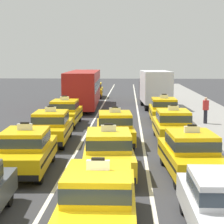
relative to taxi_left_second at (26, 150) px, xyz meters
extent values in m
cube|color=silver|center=(1.46, 13.35, -0.87)|extent=(0.14, 80.00, 0.01)
cube|color=silver|center=(4.66, 13.35, -0.87)|extent=(0.14, 80.00, 0.01)
cylinder|color=black|center=(0.34, -3.59, -0.56)|extent=(0.28, 0.65, 0.64)
cylinder|color=black|center=(-0.82, 1.54, -0.56)|extent=(0.27, 0.65, 0.64)
cylinder|color=black|center=(0.66, 1.61, -0.56)|extent=(0.27, 0.65, 0.64)
cylinder|color=black|center=(0.81, -1.44, -0.56)|extent=(0.27, 0.65, 0.64)
cube|color=yellow|center=(0.00, 0.05, -0.21)|extent=(2.02, 4.58, 0.70)
cube|color=black|center=(0.00, 0.05, -0.16)|extent=(2.02, 4.23, 0.10)
cube|color=yellow|center=(0.01, -0.10, 0.46)|extent=(1.70, 2.18, 0.64)
cube|color=#2D3842|center=(0.01, -0.10, 0.46)|extent=(1.72, 2.20, 0.35)
cube|color=white|center=(0.01, -0.10, 0.90)|extent=(0.57, 0.15, 0.24)
cube|color=black|center=(0.01, -0.10, 1.05)|extent=(0.33, 0.13, 0.06)
cube|color=black|center=(-0.11, 2.26, -0.46)|extent=(1.71, 0.23, 0.20)
cube|color=black|center=(0.11, -2.16, -0.46)|extent=(1.71, 0.23, 0.20)
cylinder|color=black|center=(-0.86, 6.88, -0.56)|extent=(0.27, 0.65, 0.64)
cylinder|color=black|center=(0.61, 6.94, -0.56)|extent=(0.27, 0.65, 0.64)
cylinder|color=black|center=(-0.74, 3.82, -0.56)|extent=(0.27, 0.65, 0.64)
cylinder|color=black|center=(0.74, 3.88, -0.56)|extent=(0.27, 0.65, 0.64)
cube|color=yellow|center=(-0.06, 5.38, -0.21)|extent=(1.98, 4.57, 0.70)
cube|color=black|center=(-0.06, 5.38, -0.16)|extent=(1.99, 4.21, 0.10)
cube|color=yellow|center=(-0.05, 5.23, 0.46)|extent=(1.68, 2.16, 0.64)
cube|color=#2D3842|center=(-0.05, 5.23, 0.46)|extent=(1.70, 2.18, 0.35)
cube|color=white|center=(-0.05, 5.23, 0.90)|extent=(0.56, 0.14, 0.24)
cube|color=black|center=(-0.05, 5.23, 1.05)|extent=(0.32, 0.12, 0.06)
cube|color=black|center=(-0.15, 7.59, -0.46)|extent=(1.71, 0.21, 0.20)
cube|color=black|center=(0.03, 3.17, -0.46)|extent=(1.71, 0.21, 0.20)
cylinder|color=black|center=(-1.00, 12.59, -0.56)|extent=(0.24, 0.64, 0.64)
cylinder|color=black|center=(0.48, 12.60, -0.56)|extent=(0.24, 0.64, 0.64)
cylinder|color=black|center=(-0.98, 9.53, -0.56)|extent=(0.24, 0.64, 0.64)
cylinder|color=black|center=(0.50, 9.54, -0.56)|extent=(0.24, 0.64, 0.64)
cube|color=yellow|center=(-0.25, 11.07, -0.21)|extent=(1.83, 4.51, 0.70)
cube|color=black|center=(-0.25, 11.07, -0.16)|extent=(1.85, 4.15, 0.10)
cube|color=yellow|center=(-0.25, 10.92, 0.46)|extent=(1.62, 2.11, 0.64)
cube|color=#2D3842|center=(-0.25, 10.92, 0.46)|extent=(1.64, 2.13, 0.35)
cube|color=white|center=(-0.25, 10.92, 0.90)|extent=(0.56, 0.12, 0.24)
cube|color=black|center=(-0.25, 10.92, 1.05)|extent=(0.32, 0.11, 0.06)
cube|color=black|center=(-0.26, 13.28, -0.46)|extent=(1.71, 0.15, 0.20)
cube|color=black|center=(-0.23, 8.86, -0.46)|extent=(1.71, 0.15, 0.20)
cylinder|color=black|center=(-1.23, 24.13, -0.56)|extent=(0.26, 0.65, 0.64)
cylinder|color=black|center=(0.77, 24.20, -0.56)|extent=(0.26, 0.65, 0.64)
cylinder|color=black|center=(-1.00, 17.42, -0.56)|extent=(0.26, 0.65, 0.64)
cylinder|color=black|center=(1.00, 17.49, -0.56)|extent=(0.26, 0.65, 0.64)
cube|color=#B21E19|center=(-0.11, 20.81, 0.89)|extent=(2.87, 11.28, 2.90)
cube|color=#2D3842|center=(-0.11, 20.81, 1.14)|extent=(2.88, 10.83, 0.84)
cube|color=black|center=(-0.30, 26.36, 2.09)|extent=(2.13, 0.15, 0.36)
cylinder|color=black|center=(-0.76, 31.66, -0.56)|extent=(0.26, 0.65, 0.64)
cylinder|color=black|center=(0.72, 31.71, -0.56)|extent=(0.26, 0.65, 0.64)
cylinder|color=black|center=(-0.65, 28.60, -0.56)|extent=(0.26, 0.65, 0.64)
cylinder|color=black|center=(0.82, 28.65, -0.56)|extent=(0.26, 0.65, 0.64)
cube|color=yellow|center=(0.03, 30.16, -0.21)|extent=(1.96, 4.56, 0.70)
cube|color=black|center=(0.03, 30.16, -0.16)|extent=(1.96, 4.20, 0.10)
cube|color=yellow|center=(0.04, 30.01, 0.46)|extent=(1.67, 2.15, 0.64)
cube|color=#2D3842|center=(0.04, 30.01, 0.46)|extent=(1.69, 2.18, 0.35)
cube|color=white|center=(0.04, 30.01, 0.90)|extent=(0.56, 0.14, 0.24)
cube|color=black|center=(0.04, 30.01, 1.05)|extent=(0.32, 0.12, 0.06)
cube|color=black|center=(-0.04, 32.37, -0.46)|extent=(1.71, 0.20, 0.20)
cube|color=black|center=(0.11, 27.95, -0.46)|extent=(1.71, 0.20, 0.20)
cylinder|color=black|center=(2.44, -3.78, -0.56)|extent=(0.24, 0.64, 0.64)
cylinder|color=black|center=(3.91, -3.78, -0.56)|extent=(0.24, 0.64, 0.64)
cube|color=yellow|center=(3.18, -5.31, -0.21)|extent=(1.83, 4.51, 0.70)
cube|color=black|center=(3.18, -5.31, -0.16)|extent=(1.84, 4.15, 0.10)
cube|color=yellow|center=(3.18, -5.46, 0.46)|extent=(1.61, 2.11, 0.64)
cube|color=#2D3842|center=(3.18, -5.46, 0.46)|extent=(1.63, 2.13, 0.35)
cube|color=white|center=(3.18, -5.46, 0.90)|extent=(0.56, 0.12, 0.24)
cube|color=black|center=(3.18, -5.46, 1.05)|extent=(0.32, 0.11, 0.06)
cube|color=black|center=(3.17, -3.10, -0.46)|extent=(1.71, 0.15, 0.20)
cylinder|color=black|center=(2.33, 1.36, -0.56)|extent=(0.28, 0.65, 0.64)
cylinder|color=black|center=(3.80, 1.46, -0.56)|extent=(0.28, 0.65, 0.64)
cylinder|color=black|center=(2.53, -1.69, -0.56)|extent=(0.28, 0.65, 0.64)
cylinder|color=black|center=(4.00, -1.59, -0.56)|extent=(0.28, 0.65, 0.64)
cube|color=yellow|center=(3.16, -0.12, -0.21)|extent=(2.10, 4.61, 0.70)
cube|color=black|center=(3.16, -0.12, -0.16)|extent=(2.09, 4.25, 0.10)
cube|color=yellow|center=(3.17, -0.27, 0.46)|extent=(1.74, 2.20, 0.64)
cube|color=#2D3842|center=(3.17, -0.27, 0.46)|extent=(1.76, 2.22, 0.35)
cube|color=white|center=(3.17, -0.27, 0.90)|extent=(0.57, 0.16, 0.24)
cube|color=black|center=(3.17, -0.27, 1.05)|extent=(0.33, 0.13, 0.06)
cube|color=black|center=(3.02, 2.09, -0.46)|extent=(1.72, 0.25, 0.20)
cube|color=black|center=(3.31, -2.32, -0.46)|extent=(1.72, 0.25, 0.20)
cylinder|color=black|center=(2.37, 6.65, -0.56)|extent=(0.28, 0.66, 0.64)
cylinder|color=black|center=(3.84, 6.76, -0.56)|extent=(0.28, 0.66, 0.64)
cylinder|color=black|center=(2.59, 3.60, -0.56)|extent=(0.28, 0.66, 0.64)
cylinder|color=black|center=(4.06, 3.70, -0.56)|extent=(0.28, 0.66, 0.64)
cube|color=yellow|center=(3.22, 5.18, -0.21)|extent=(2.12, 4.62, 0.70)
cube|color=black|center=(3.22, 5.18, -0.16)|extent=(2.11, 4.26, 0.10)
cube|color=yellow|center=(3.23, 5.03, 0.46)|extent=(1.75, 2.21, 0.64)
cube|color=#2D3842|center=(3.23, 5.03, 0.46)|extent=(1.77, 2.23, 0.35)
cube|color=white|center=(3.23, 5.03, 0.90)|extent=(0.57, 0.16, 0.24)
cube|color=black|center=(3.23, 5.03, 1.05)|extent=(0.33, 0.13, 0.06)
cube|color=black|center=(3.06, 7.38, -0.46)|extent=(1.72, 0.26, 0.20)
cube|color=black|center=(3.37, 2.97, -0.46)|extent=(1.72, 0.26, 0.20)
cylinder|color=black|center=(5.51, -3.97, -0.56)|extent=(0.24, 0.64, 0.64)
cube|color=silver|center=(6.24, -5.39, -0.23)|extent=(1.79, 4.31, 0.66)
cylinder|color=black|center=(5.37, 1.25, -0.56)|extent=(0.28, 0.65, 0.64)
cylinder|color=black|center=(6.84, 1.35, -0.56)|extent=(0.28, 0.65, 0.64)
cylinder|color=black|center=(5.57, -1.80, -0.56)|extent=(0.28, 0.65, 0.64)
cylinder|color=black|center=(7.05, -1.70, -0.56)|extent=(0.28, 0.65, 0.64)
cube|color=yellow|center=(6.21, -0.22, -0.21)|extent=(2.10, 4.61, 0.70)
cube|color=black|center=(6.21, -0.22, -0.16)|extent=(2.10, 4.25, 0.10)
cube|color=yellow|center=(6.22, -0.37, 0.46)|extent=(1.74, 2.20, 0.64)
cube|color=#2D3842|center=(6.22, -0.37, 0.46)|extent=(1.76, 2.23, 0.35)
cube|color=white|center=(6.22, -0.37, 0.90)|extent=(0.57, 0.16, 0.24)
cube|color=black|center=(6.22, -0.37, 1.05)|extent=(0.33, 0.13, 0.06)
cube|color=black|center=(6.06, 1.98, -0.46)|extent=(1.72, 0.26, 0.20)
cube|color=black|center=(6.36, -2.43, -0.46)|extent=(1.72, 0.26, 0.20)
cylinder|color=black|center=(5.46, 7.67, -0.56)|extent=(0.25, 0.65, 0.64)
cylinder|color=black|center=(6.94, 7.70, -0.56)|extent=(0.25, 0.65, 0.64)
cylinder|color=black|center=(5.53, 4.61, -0.56)|extent=(0.25, 0.65, 0.64)
cylinder|color=black|center=(7.01, 4.64, -0.56)|extent=(0.25, 0.65, 0.64)
cube|color=yellow|center=(6.24, 6.16, -0.21)|extent=(1.90, 4.54, 0.70)
cube|color=black|center=(6.24, 6.16, -0.16)|extent=(1.91, 4.18, 0.10)
cube|color=yellow|center=(6.24, 6.01, 0.46)|extent=(1.65, 2.14, 0.64)
cube|color=#2D3842|center=(6.24, 6.01, 0.46)|extent=(1.67, 2.16, 0.35)
cube|color=white|center=(6.24, 6.01, 0.90)|extent=(0.56, 0.13, 0.24)
cube|color=black|center=(6.24, 6.01, 1.05)|extent=(0.32, 0.12, 0.06)
cube|color=black|center=(6.19, 8.37, -0.46)|extent=(1.71, 0.18, 0.20)
cube|color=black|center=(6.28, 3.95, -0.46)|extent=(1.71, 0.18, 0.20)
cylinder|color=black|center=(5.57, 14.13, -0.56)|extent=(0.24, 0.64, 0.64)
cylinder|color=black|center=(7.05, 14.12, -0.56)|extent=(0.24, 0.64, 0.64)
cylinder|color=black|center=(5.56, 11.07, -0.56)|extent=(0.24, 0.64, 0.64)
cylinder|color=black|center=(7.04, 11.06, -0.56)|extent=(0.24, 0.64, 0.64)
cube|color=yellow|center=(6.31, 12.60, -0.21)|extent=(1.82, 4.51, 0.70)
cube|color=black|center=(6.31, 12.60, -0.16)|extent=(1.84, 4.15, 0.10)
cube|color=yellow|center=(6.30, 12.45, 0.46)|extent=(1.61, 2.11, 0.64)
cube|color=#2D3842|center=(6.30, 12.45, 0.46)|extent=(1.63, 2.13, 0.35)
cube|color=white|center=(6.30, 12.45, 0.90)|extent=(0.56, 0.12, 0.24)
cube|color=black|center=(6.30, 12.45, 1.05)|extent=(0.32, 0.11, 0.06)
cube|color=black|center=(6.31, 14.81, -0.46)|extent=(1.71, 0.15, 0.20)
cube|color=black|center=(6.30, 10.39, -0.46)|extent=(1.71, 0.15, 0.20)
cylinder|color=black|center=(5.14, 22.48, -0.56)|extent=(0.28, 0.65, 0.64)
cylinder|color=black|center=(7.03, 22.59, -0.56)|extent=(0.28, 0.65, 0.64)
cylinder|color=black|center=(5.38, 18.59, -0.56)|extent=(0.28, 0.65, 0.64)
cylinder|color=black|center=(7.27, 18.70, -0.56)|extent=(0.28, 0.65, 0.64)
cube|color=black|center=(6.03, 23.51, 0.49)|extent=(2.23, 2.32, 2.10)
cube|color=#2D3842|center=(5.96, 24.58, 0.79)|extent=(1.93, 0.18, 0.76)
cube|color=silver|center=(6.23, 20.26, 1.04)|extent=(2.61, 5.33, 2.70)
cylinder|color=black|center=(5.58, 29.06, -0.56)|extent=(0.26, 0.65, 0.64)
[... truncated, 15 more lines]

